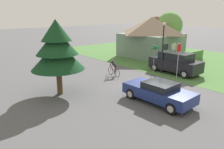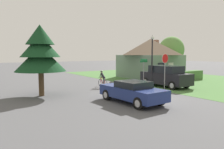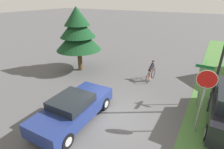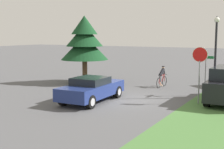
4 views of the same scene
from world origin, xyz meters
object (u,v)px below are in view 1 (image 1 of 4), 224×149
at_px(cottage_house, 151,36).
at_px(cyclist, 114,68).
at_px(street_lamp, 163,41).
at_px(street_name_sign, 154,54).
at_px(parked_suv_right, 175,63).
at_px(stop_sign, 178,53).
at_px(sedan_left_lane, 159,92).
at_px(deciduous_tree_right, 169,25).
at_px(conifer_tall_near, 57,49).

xyz_separation_m(cottage_house, cyclist, (-9.51, -3.91, -1.85)).
relative_size(street_lamp, street_name_sign, 1.84).
xyz_separation_m(parked_suv_right, stop_sign, (-1.40, -1.19, 1.21)).
relative_size(parked_suv_right, stop_sign, 1.57).
distance_m(sedan_left_lane, stop_sign, 5.98).
xyz_separation_m(cottage_house, stop_sign, (-5.92, -8.02, -0.38)).
height_order(parked_suv_right, street_lamp, street_lamp).
height_order(cyclist, parked_suv_right, parked_suv_right).
relative_size(parked_suv_right, street_lamp, 1.01).
bearing_deg(cottage_house, parked_suv_right, -127.75).
xyz_separation_m(street_lamp, deciduous_tree_right, (10.99, 7.39, 0.61)).
bearing_deg(sedan_left_lane, stop_sign, -69.04).
bearing_deg(cottage_house, stop_sign, -130.72).
bearing_deg(street_lamp, cyclist, 151.84).
relative_size(street_name_sign, conifer_tall_near, 0.51).
distance_m(cottage_house, conifer_tall_near, 16.11).
relative_size(cyclist, conifer_tall_near, 0.34).
bearing_deg(street_name_sign, sedan_left_lane, -137.47).
bearing_deg(cottage_house, conifer_tall_near, -166.33).
xyz_separation_m(cottage_house, street_lamp, (-5.51, -6.05, 0.44)).
relative_size(stop_sign, deciduous_tree_right, 0.55).
bearing_deg(sedan_left_lane, street_lamp, -55.72).
bearing_deg(conifer_tall_near, sedan_left_lane, -52.70).
height_order(parked_suv_right, street_name_sign, street_name_sign).
bearing_deg(parked_suv_right, deciduous_tree_right, -51.44).
bearing_deg(cottage_house, street_name_sign, -141.79).
bearing_deg(street_name_sign, parked_suv_right, -37.03).
bearing_deg(street_name_sign, cottage_house, 42.49).
height_order(cottage_house, street_name_sign, cottage_house).
height_order(conifer_tall_near, deciduous_tree_right, deciduous_tree_right).
xyz_separation_m(cyclist, deciduous_tree_right, (14.99, 5.24, 2.90)).
distance_m(cyclist, deciduous_tree_right, 16.15).
distance_m(conifer_tall_near, deciduous_tree_right, 21.73).
xyz_separation_m(sedan_left_lane, cyclist, (1.73, 6.40, 0.02)).
bearing_deg(conifer_tall_near, street_name_sign, -4.08).
bearing_deg(stop_sign, parked_suv_right, -144.06).
relative_size(sedan_left_lane, deciduous_tree_right, 0.83).
xyz_separation_m(sedan_left_lane, parked_suv_right, (6.73, 3.48, 0.28)).
relative_size(street_lamp, conifer_tall_near, 0.93).
xyz_separation_m(parked_suv_right, street_lamp, (-1.00, 0.78, 2.03)).
relative_size(cyclist, street_name_sign, 0.66).
height_order(street_name_sign, conifer_tall_near, conifer_tall_near).
relative_size(parked_suv_right, street_name_sign, 1.85).
height_order(cyclist, street_lamp, street_lamp).
distance_m(cottage_house, stop_sign, 9.97).
relative_size(street_lamp, deciduous_tree_right, 0.85).
bearing_deg(parked_suv_right, street_name_sign, 52.29).
height_order(cottage_house, parked_suv_right, cottage_house).
xyz_separation_m(sedan_left_lane, conifer_tall_near, (-4.07, 5.35, 2.49)).
bearing_deg(cottage_house, sedan_left_lane, -141.76).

